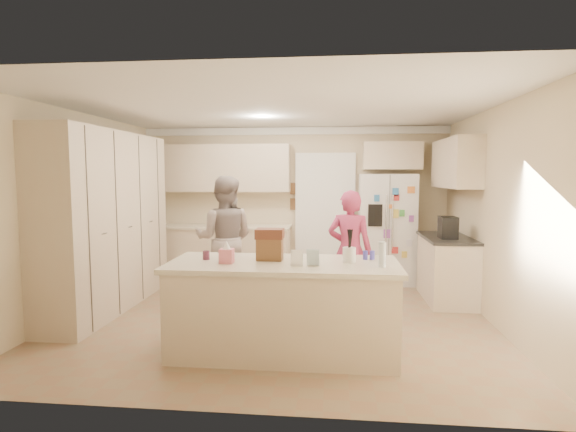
# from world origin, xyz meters

# --- Properties ---
(floor) EXTENTS (5.20, 4.60, 0.02)m
(floor) POSITION_xyz_m (0.00, 0.00, -0.01)
(floor) COLOR #8B7659
(floor) RESTS_ON ground
(ceiling) EXTENTS (5.20, 4.60, 0.02)m
(ceiling) POSITION_xyz_m (0.00, 0.00, 2.61)
(ceiling) COLOR white
(ceiling) RESTS_ON wall_back
(wall_back) EXTENTS (5.20, 0.02, 2.60)m
(wall_back) POSITION_xyz_m (0.00, 2.31, 1.30)
(wall_back) COLOR beige
(wall_back) RESTS_ON ground
(wall_front) EXTENTS (5.20, 0.02, 2.60)m
(wall_front) POSITION_xyz_m (0.00, -2.31, 1.30)
(wall_front) COLOR beige
(wall_front) RESTS_ON ground
(wall_left) EXTENTS (0.02, 4.60, 2.60)m
(wall_left) POSITION_xyz_m (-2.61, 0.00, 1.30)
(wall_left) COLOR beige
(wall_left) RESTS_ON ground
(wall_right) EXTENTS (0.02, 4.60, 2.60)m
(wall_right) POSITION_xyz_m (2.61, 0.00, 1.30)
(wall_right) COLOR beige
(wall_right) RESTS_ON ground
(crown_back) EXTENTS (5.20, 0.08, 0.12)m
(crown_back) POSITION_xyz_m (0.00, 2.26, 2.53)
(crown_back) COLOR white
(crown_back) RESTS_ON wall_back
(pantry_bank) EXTENTS (0.60, 2.60, 2.35)m
(pantry_bank) POSITION_xyz_m (-2.30, 0.20, 1.18)
(pantry_bank) COLOR beige
(pantry_bank) RESTS_ON floor
(back_base_cab) EXTENTS (2.20, 0.60, 0.88)m
(back_base_cab) POSITION_xyz_m (-1.15, 2.00, 0.44)
(back_base_cab) COLOR beige
(back_base_cab) RESTS_ON floor
(back_countertop) EXTENTS (2.24, 0.63, 0.04)m
(back_countertop) POSITION_xyz_m (-1.15, 1.99, 0.90)
(back_countertop) COLOR beige
(back_countertop) RESTS_ON back_base_cab
(back_upper_cab) EXTENTS (2.20, 0.35, 0.80)m
(back_upper_cab) POSITION_xyz_m (-1.15, 2.12, 1.90)
(back_upper_cab) COLOR beige
(back_upper_cab) RESTS_ON wall_back
(doorway_opening) EXTENTS (0.90, 0.06, 2.10)m
(doorway_opening) POSITION_xyz_m (0.55, 2.28, 1.05)
(doorway_opening) COLOR black
(doorway_opening) RESTS_ON floor
(doorway_casing) EXTENTS (1.02, 0.03, 2.22)m
(doorway_casing) POSITION_xyz_m (0.55, 2.24, 1.05)
(doorway_casing) COLOR white
(doorway_casing) RESTS_ON floor
(wall_frame_upper) EXTENTS (0.15, 0.02, 0.20)m
(wall_frame_upper) POSITION_xyz_m (0.02, 2.27, 1.55)
(wall_frame_upper) COLOR brown
(wall_frame_upper) RESTS_ON wall_back
(wall_frame_lower) EXTENTS (0.15, 0.02, 0.20)m
(wall_frame_lower) POSITION_xyz_m (0.02, 2.27, 1.28)
(wall_frame_lower) COLOR brown
(wall_frame_lower) RESTS_ON wall_back
(refrigerator) EXTENTS (0.90, 0.71, 1.80)m
(refrigerator) POSITION_xyz_m (1.57, 2.04, 0.90)
(refrigerator) COLOR white
(refrigerator) RESTS_ON floor
(fridge_seam) EXTENTS (0.02, 0.02, 1.78)m
(fridge_seam) POSITION_xyz_m (1.57, 1.68, 0.90)
(fridge_seam) COLOR gray
(fridge_seam) RESTS_ON refrigerator
(fridge_dispenser) EXTENTS (0.22, 0.03, 0.35)m
(fridge_dispenser) POSITION_xyz_m (1.35, 1.67, 1.15)
(fridge_dispenser) COLOR black
(fridge_dispenser) RESTS_ON refrigerator
(fridge_handle_l) EXTENTS (0.02, 0.02, 0.85)m
(fridge_handle_l) POSITION_xyz_m (1.52, 1.67, 1.05)
(fridge_handle_l) COLOR silver
(fridge_handle_l) RESTS_ON refrigerator
(fridge_handle_r) EXTENTS (0.02, 0.02, 0.85)m
(fridge_handle_r) POSITION_xyz_m (1.62, 1.67, 1.05)
(fridge_handle_r) COLOR silver
(fridge_handle_r) RESTS_ON refrigerator
(over_fridge_cab) EXTENTS (0.95, 0.35, 0.45)m
(over_fridge_cab) POSITION_xyz_m (1.65, 2.12, 2.10)
(over_fridge_cab) COLOR beige
(over_fridge_cab) RESTS_ON wall_back
(right_base_cab) EXTENTS (0.60, 1.20, 0.88)m
(right_base_cab) POSITION_xyz_m (2.30, 1.00, 0.44)
(right_base_cab) COLOR beige
(right_base_cab) RESTS_ON floor
(right_countertop) EXTENTS (0.63, 1.24, 0.04)m
(right_countertop) POSITION_xyz_m (2.29, 1.00, 0.90)
(right_countertop) COLOR #2D2B28
(right_countertop) RESTS_ON right_base_cab
(right_upper_cab) EXTENTS (0.35, 1.50, 0.70)m
(right_upper_cab) POSITION_xyz_m (2.43, 1.20, 1.95)
(right_upper_cab) COLOR beige
(right_upper_cab) RESTS_ON wall_right
(coffee_maker) EXTENTS (0.22, 0.28, 0.30)m
(coffee_maker) POSITION_xyz_m (2.25, 0.80, 1.07)
(coffee_maker) COLOR black
(coffee_maker) RESTS_ON right_countertop
(island_base) EXTENTS (2.20, 0.90, 0.88)m
(island_base) POSITION_xyz_m (0.20, -1.10, 0.44)
(island_base) COLOR beige
(island_base) RESTS_ON floor
(island_top) EXTENTS (2.28, 0.96, 0.05)m
(island_top) POSITION_xyz_m (0.20, -1.10, 0.90)
(island_top) COLOR beige
(island_top) RESTS_ON island_base
(utensil_crock) EXTENTS (0.13, 0.13, 0.15)m
(utensil_crock) POSITION_xyz_m (0.85, -1.05, 1.00)
(utensil_crock) COLOR white
(utensil_crock) RESTS_ON island_top
(tissue_box) EXTENTS (0.13, 0.13, 0.14)m
(tissue_box) POSITION_xyz_m (-0.35, -1.20, 1.00)
(tissue_box) COLOR pink
(tissue_box) RESTS_ON island_top
(tissue_plume) EXTENTS (0.08, 0.08, 0.08)m
(tissue_plume) POSITION_xyz_m (-0.35, -1.20, 1.10)
(tissue_plume) COLOR white
(tissue_plume) RESTS_ON tissue_box
(dollhouse_body) EXTENTS (0.26, 0.18, 0.22)m
(dollhouse_body) POSITION_xyz_m (0.05, -1.00, 1.04)
(dollhouse_body) COLOR brown
(dollhouse_body) RESTS_ON island_top
(dollhouse_roof) EXTENTS (0.28, 0.20, 0.10)m
(dollhouse_roof) POSITION_xyz_m (0.05, -1.00, 1.20)
(dollhouse_roof) COLOR #592D1E
(dollhouse_roof) RESTS_ON dollhouse_body
(jam_jar) EXTENTS (0.07, 0.07, 0.09)m
(jam_jar) POSITION_xyz_m (-0.60, -1.05, 0.97)
(jam_jar) COLOR #59263F
(jam_jar) RESTS_ON island_top
(greeting_card_a) EXTENTS (0.12, 0.06, 0.16)m
(greeting_card_a) POSITION_xyz_m (0.35, -1.30, 1.01)
(greeting_card_a) COLOR white
(greeting_card_a) RESTS_ON island_top
(greeting_card_b) EXTENTS (0.12, 0.05, 0.16)m
(greeting_card_b) POSITION_xyz_m (0.50, -1.25, 1.01)
(greeting_card_b) COLOR silver
(greeting_card_b) RESTS_ON island_top
(water_bottle) EXTENTS (0.07, 0.07, 0.24)m
(water_bottle) POSITION_xyz_m (1.15, -1.25, 1.04)
(water_bottle) COLOR silver
(water_bottle) RESTS_ON island_top
(shaker_salt) EXTENTS (0.05, 0.05, 0.09)m
(shaker_salt) POSITION_xyz_m (1.02, -0.88, 0.97)
(shaker_salt) COLOR #3E3BB8
(shaker_salt) RESTS_ON island_top
(shaker_pepper) EXTENTS (0.05, 0.05, 0.09)m
(shaker_pepper) POSITION_xyz_m (1.09, -0.88, 0.97)
(shaker_pepper) COLOR #3E3BB8
(shaker_pepper) RESTS_ON island_top
(teen_boy) EXTENTS (0.89, 0.70, 1.77)m
(teen_boy) POSITION_xyz_m (-0.84, 0.71, 0.89)
(teen_boy) COLOR #9A9391
(teen_boy) RESTS_ON floor
(teen_girl) EXTENTS (0.65, 0.49, 1.59)m
(teen_girl) POSITION_xyz_m (0.91, 0.37, 0.80)
(teen_girl) COLOR #B93A52
(teen_girl) RESTS_ON floor
(fridge_magnets) EXTENTS (0.76, 0.02, 1.44)m
(fridge_magnets) POSITION_xyz_m (1.57, 1.68, 0.90)
(fridge_magnets) COLOR tan
(fridge_magnets) RESTS_ON refrigerator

